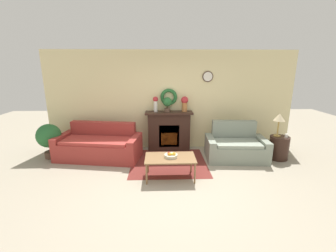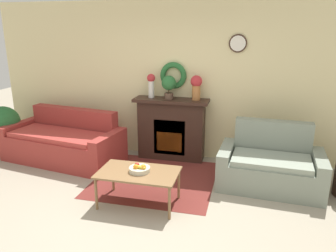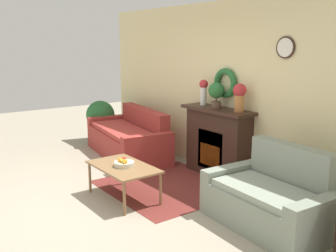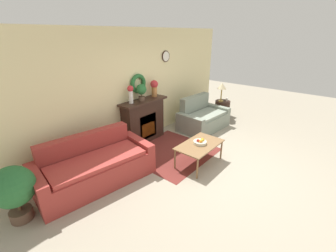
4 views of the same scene
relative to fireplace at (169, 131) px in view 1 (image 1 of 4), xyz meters
The scene contains 15 objects.
ground_plane 2.22m from the fireplace, 88.17° to the right, with size 16.00×16.00×0.00m, color #9E937F.
floor_rug 1.07m from the fireplace, 92.47° to the right, with size 1.80×1.72×0.01m.
wall_back 0.84m from the fireplace, 71.41° to the left, with size 6.80×0.16×2.70m.
fireplace is the anchor object (origin of this frame).
couch_left 1.89m from the fireplace, 162.99° to the right, with size 2.17×1.21×0.87m.
loveseat_right 1.82m from the fireplace, 23.15° to the right, with size 1.51×0.97×0.91m.
coffee_table 1.68m from the fireplace, 91.35° to the right, with size 1.04×0.62×0.46m.
fruit_bowl 1.68m from the fireplace, 90.80° to the right, with size 0.27×0.27×0.12m.
side_table_by_loveseat 2.86m from the fireplace, 15.76° to the right, with size 0.47×0.47×0.58m.
table_lamp 2.82m from the fireplace, 15.16° to the right, with size 0.27×0.27×0.58m.
mug 2.97m from the fireplace, 16.73° to the right, with size 0.08×0.08×0.09m.
vase_on_mantel_left 0.85m from the fireplace, behind, with size 0.14×0.14×0.41m.
vase_on_mantel_right 0.88m from the fireplace, ahead, with size 0.20×0.20×0.41m.
potted_plant_on_mantel 0.78m from the fireplace, 161.88° to the right, with size 0.25×0.25×0.39m.
potted_plant_floor_by_couch 3.08m from the fireplace, behind, with size 0.60×0.60×0.88m.
Camera 1 is at (-0.31, -3.82, 2.28)m, focal length 24.00 mm.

